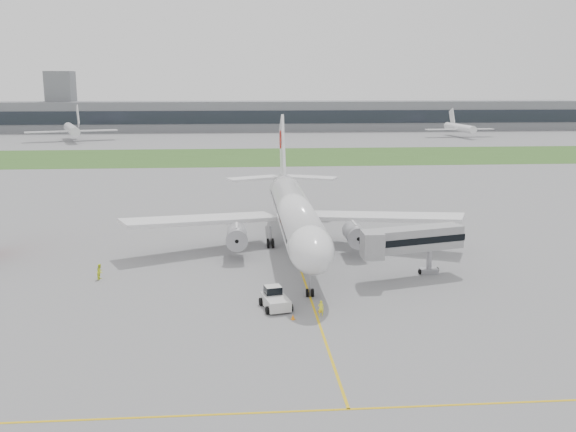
{
  "coord_description": "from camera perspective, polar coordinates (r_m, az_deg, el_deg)",
  "views": [
    {
      "loc": [
        -7.78,
        -82.15,
        23.34
      ],
      "look_at": [
        -1.07,
        2.0,
        5.57
      ],
      "focal_mm": 40.0,
      "sensor_mm": 36.0,
      "label": 1
    }
  ],
  "objects": [
    {
      "name": "distant_aircraft_left",
      "position": [
        271.25,
        -18.62,
        6.33
      ],
      "size": [
        43.17,
        40.57,
        13.43
      ],
      "primitive_type": null,
      "rotation": [
        0.0,
        0.0,
        0.32
      ],
      "color": "white",
      "rests_on": "ground"
    },
    {
      "name": "control_tower",
      "position": [
        325.57,
        -19.32,
        7.11
      ],
      "size": [
        12.0,
        12.0,
        56.0
      ],
      "primitive_type": null,
      "color": "gray",
      "rests_on": "ground"
    },
    {
      "name": "terminal_building",
      "position": [
        312.55,
        -3.16,
        8.87
      ],
      "size": [
        320.0,
        22.3,
        14.0
      ],
      "color": "gray",
      "rests_on": "ground"
    },
    {
      "name": "grass_strip",
      "position": [
        203.64,
        -2.35,
        5.3
      ],
      "size": [
        600.0,
        50.0,
        0.02
      ],
      "primitive_type": "cube",
      "color": "#365B22",
      "rests_on": "ground"
    },
    {
      "name": "safety_cone_left",
      "position": [
        64.78,
        0.45,
        -8.96
      ],
      "size": [
        0.41,
        0.41,
        0.56
      ],
      "primitive_type": "cone",
      "color": "orange",
      "rests_on": "ground"
    },
    {
      "name": "jet_bridge",
      "position": [
        78.21,
        10.55,
        -2.14
      ],
      "size": [
        13.25,
        7.1,
        6.28
      ],
      "rotation": [
        0.0,
        0.0,
        0.27
      ],
      "color": "#97979A",
      "rests_on": "ground"
    },
    {
      "name": "ground_crew_near",
      "position": [
        65.72,
        2.94,
        -8.17
      ],
      "size": [
        0.62,
        0.43,
        1.63
      ],
      "primitive_type": "imported",
      "rotation": [
        0.0,
        0.0,
        3.07
      ],
      "color": "#FFFE2A",
      "rests_on": "ground"
    },
    {
      "name": "distant_aircraft_right",
      "position": [
        285.62,
        14.97,
        6.8
      ],
      "size": [
        31.99,
        28.79,
        11.4
      ],
      "primitive_type": null,
      "rotation": [
        0.0,
        0.0,
        0.09
      ],
      "color": "white",
      "rests_on": "ground"
    },
    {
      "name": "pushback_tug",
      "position": [
        67.86,
        -1.17,
        -7.36
      ],
      "size": [
        3.49,
        4.52,
        2.11
      ],
      "rotation": [
        0.0,
        0.0,
        0.21
      ],
      "color": "silver",
      "rests_on": "ground"
    },
    {
      "name": "ground",
      "position": [
        85.76,
        0.82,
        -3.91
      ],
      "size": [
        600.0,
        600.0,
        0.0
      ],
      "primitive_type": "plane",
      "color": "gray",
      "rests_on": "ground"
    },
    {
      "name": "ground_crew_far",
      "position": [
        80.41,
        -16.37,
        -4.77
      ],
      "size": [
        0.89,
        1.05,
        1.92
      ],
      "primitive_type": "imported",
      "rotation": [
        0.0,
        0.0,
        1.38
      ],
      "color": "#EBFF2A",
      "rests_on": "ground"
    },
    {
      "name": "safety_cone_right",
      "position": [
        66.91,
        2.86,
        -8.27
      ],
      "size": [
        0.43,
        0.43,
        0.59
      ],
      "primitive_type": "cone",
      "color": "orange",
      "rests_on": "ground"
    },
    {
      "name": "airliner",
      "position": [
        89.14,
        0.54,
        0.45
      ],
      "size": [
        48.13,
        53.95,
        17.88
      ],
      "color": "white",
      "rests_on": "ground"
    },
    {
      "name": "apron_markings",
      "position": [
        80.98,
        1.16,
        -4.87
      ],
      "size": [
        70.0,
        70.0,
        0.04
      ],
      "primitive_type": null,
      "color": "gold",
      "rests_on": "ground"
    }
  ]
}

